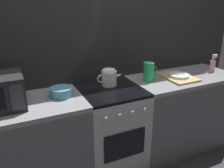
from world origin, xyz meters
The scene contains 10 objects.
ground_plane centered at (0.00, 0.00, 0.00)m, with size 8.00×8.00×0.00m, color #2D2D33.
back_wall centered at (0.00, 0.32, 1.20)m, with size 3.60×0.05×2.40m.
counter_left centered at (-0.90, 0.00, 0.45)m, with size 1.20×0.60×0.90m.
stove_unit centered at (0.00, 0.00, 0.45)m, with size 0.60×0.63×0.90m.
counter_right centered at (0.90, 0.00, 0.45)m, with size 1.20×0.60×0.90m.
kettle centered at (0.03, 0.10, 0.98)m, with size 0.28×0.15×0.17m.
mixing_bowl centered at (-0.47, 0.04, 0.94)m, with size 0.20×0.20×0.08m, color teal.
pitcher centered at (0.46, 0.04, 1.00)m, with size 0.16×0.11×0.20m.
dish_pile centered at (0.80, -0.03, 0.92)m, with size 0.30×0.40×0.06m.
spray_bottle centered at (1.32, -0.01, 0.98)m, with size 0.08×0.06×0.20m.
Camera 1 is at (-0.89, -1.90, 1.75)m, focal length 37.56 mm.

